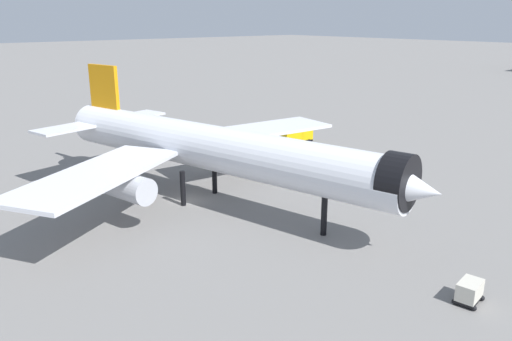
% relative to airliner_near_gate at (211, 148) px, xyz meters
% --- Properties ---
extents(ground, '(900.00, 900.00, 0.00)m').
position_rel_airliner_near_gate_xyz_m(ground, '(-2.42, -2.19, -6.87)').
color(ground, slate).
extents(airliner_near_gate, '(54.60, 49.03, 15.59)m').
position_rel_airliner_near_gate_xyz_m(airliner_near_gate, '(0.00, 0.00, 0.00)').
color(airliner_near_gate, silver).
rests_on(airliner_near_gate, ground).
extents(service_truck_front, '(3.66, 5.89, 3.00)m').
position_rel_airliner_near_gate_xyz_m(service_truck_front, '(-15.01, 29.12, -5.28)').
color(service_truck_front, black).
rests_on(service_truck_front, ground).
extents(baggage_cart_trailing, '(2.24, 2.61, 1.82)m').
position_rel_airliner_near_gate_xyz_m(baggage_cart_trailing, '(31.88, 2.37, -5.90)').
color(baggage_cart_trailing, black).
rests_on(baggage_cart_trailing, ground).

